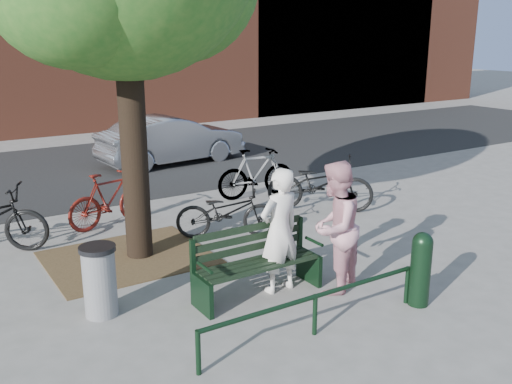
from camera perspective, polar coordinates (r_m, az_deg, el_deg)
ground at (r=7.72m, az=0.25°, el=-10.32°), size 90.00×90.00×0.00m
dirt_pit at (r=9.14m, az=-12.68°, el=-6.40°), size 2.40×2.00×0.02m
road at (r=15.20m, az=-17.38°, el=2.07°), size 40.00×7.00×0.01m
park_bench at (r=7.58m, az=-0.07°, el=-6.84°), size 1.74×0.54×0.97m
guard_railing at (r=6.67m, az=5.95°, el=-10.94°), size 3.06×0.06×0.51m
person_left at (r=7.56m, az=2.37°, el=-3.89°), size 0.66×0.47×1.70m
person_right at (r=7.62m, az=7.86°, el=-3.54°), size 1.08×1.00×1.79m
bollard at (r=7.57m, az=16.15°, el=-7.16°), size 0.26×0.26×0.98m
litter_bin at (r=7.30m, az=-15.37°, el=-8.52°), size 0.44×0.44×0.91m
bicycle_b at (r=10.57m, az=-14.41°, el=-0.68°), size 1.73×0.84×1.00m
bicycle_c at (r=9.68m, az=-2.95°, el=-2.00°), size 1.80×1.32×0.90m
bicycle_d at (r=12.03m, az=0.01°, el=1.91°), size 1.80×0.68×1.06m
bicycle_e at (r=11.18m, az=6.43°, el=0.82°), size 2.02×1.91×1.08m
parked_car at (r=15.40m, az=-8.45°, el=5.20°), size 4.00×1.69×1.28m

